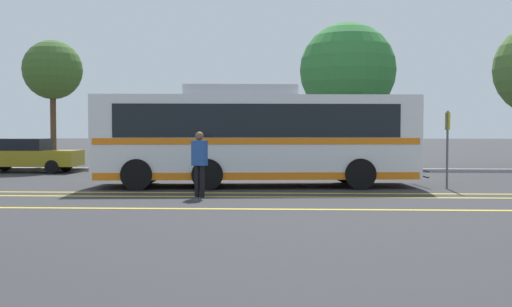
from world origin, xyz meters
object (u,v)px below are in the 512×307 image
parked_car_0 (27,155)px  parked_car_1 (161,156)px  pedestrian_0 (199,159)px  transit_bus (256,135)px  tree_0 (53,70)px  tree_2 (348,71)px  parked_car_2 (296,157)px  bus_stop_sign (447,140)px

parked_car_0 → parked_car_1: size_ratio=1.13×
parked_car_1 → pedestrian_0: bearing=18.9°
transit_bus → tree_0: 13.90m
transit_bus → parked_car_1: 7.30m
parked_car_1 → tree_2: size_ratio=0.55×
transit_bus → parked_car_2: size_ratio=2.31×
pedestrian_0 → parked_car_0: bearing=157.1°
transit_bus → tree_2: size_ratio=1.46×
transit_bus → parked_car_2: transit_bus is taller
parked_car_0 → tree_0: 4.83m
transit_bus → parked_car_2: 6.34m
parked_car_1 → pedestrian_0: pedestrian_0 is taller
parked_car_0 → tree_2: bearing=112.6°
parked_car_1 → pedestrian_0: size_ratio=2.24×
parked_car_0 → parked_car_2: bearing=90.9°
parked_car_0 → tree_2: (14.97, 5.83, 4.31)m
pedestrian_0 → tree_0: (-8.91, 12.13, 3.75)m
parked_car_2 → pedestrian_0: (-2.95, -9.45, 0.37)m
parked_car_1 → bus_stop_sign: size_ratio=1.65×
parked_car_2 → bus_stop_sign: bus_stop_sign is taller
parked_car_0 → parked_car_2: (12.07, -0.09, -0.06)m
transit_bus → parked_car_0: (-10.57, 6.15, -0.98)m
tree_0 → tree_2: tree_2 is taller
tree_2 → parked_car_0: bearing=-158.7°
parked_car_0 → parked_car_1: parked_car_1 is taller
tree_0 → tree_2: size_ratio=0.83×
bus_stop_sign → parked_car_1: bearing=-125.7°
bus_stop_sign → tree_0: bearing=-124.2°
tree_0 → tree_2: (14.76, 3.24, 0.25)m
parked_car_1 → tree_0: size_ratio=0.66×
transit_bus → tree_0: size_ratio=1.76×
parked_car_2 → pedestrian_0: size_ratio=2.58×
pedestrian_0 → bus_stop_sign: size_ratio=0.74×
parked_car_1 → parked_car_2: parked_car_1 is taller
parked_car_0 → parked_car_2: parked_car_0 is taller
parked_car_2 → bus_stop_sign: size_ratio=1.90×
parked_car_0 → pedestrian_0: bearing=45.1°
parked_car_0 → tree_0: size_ratio=0.75×
parked_car_1 → tree_0: bearing=-115.7°
parked_car_0 → transit_bus: bearing=61.1°
bus_stop_sign → tree_2: size_ratio=0.33×
parked_car_1 → bus_stop_sign: (10.64, -6.40, 0.81)m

